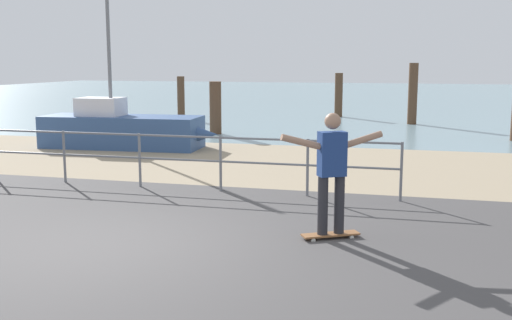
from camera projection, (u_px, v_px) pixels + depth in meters
The scene contains 11 objects.
ground_plane at pixel (81, 272), 7.12m from camera, with size 24.00×10.00×0.04m, color #474444.
beach_strip at pixel (257, 163), 14.75m from camera, with size 24.00×6.00×0.04m, color tan.
sea_surface at pixel (363, 97), 41.47m from camera, with size 72.00×50.00×0.04m, color #75939E.
railing_fence at pixel (139, 152), 11.76m from camera, with size 9.81×0.05×1.05m.
sailboat at pixel (127, 130), 17.05m from camera, with size 5.00×1.65×4.84m.
skateboard at pixel (330, 235), 8.41m from camera, with size 0.79×0.57×0.08m.
skateboarder at pixel (332, 166), 8.26m from camera, with size 1.30×0.80×1.65m.
groyne_post_0 at pixel (181, 98), 25.55m from camera, with size 0.30×0.30×1.77m, color #513826.
groyne_post_1 at pixel (215, 108), 20.22m from camera, with size 0.39×0.39×1.74m, color #513826.
groyne_post_2 at pixel (339, 95), 26.40m from camera, with size 0.34×0.34×1.89m, color #513826.
groyne_post_3 at pixel (413, 94), 23.27m from camera, with size 0.35×0.35×2.33m, color #513826.
Camera 1 is at (3.71, -7.07, 2.42)m, focal length 43.25 mm.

